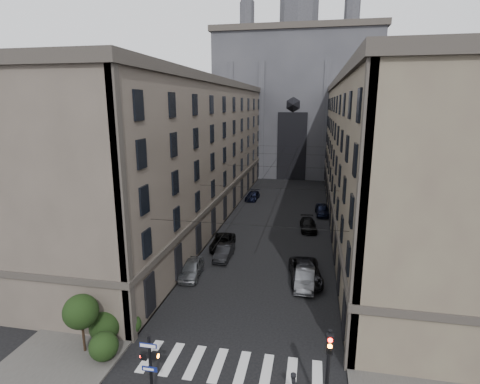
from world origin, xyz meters
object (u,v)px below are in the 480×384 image
Objects in this scene: traffic_light_right at (328,366)px; car_right_far at (322,210)px; car_left_midnear at (224,252)px; car_right_near at (305,278)px; car_left_near at (191,269)px; pedestrian_signal_left at (150,364)px; car_right_midnear at (305,272)px; gothic_tower at (296,94)px; car_right_midfar at (308,225)px; car_left_far at (253,196)px; car_left_midfar at (223,242)px.

car_right_far is at bearing 89.23° from traffic_light_right.
car_right_far is (10.29, 17.88, 0.11)m from car_left_midnear.
car_right_near reaches higher than car_left_midnear.
car_left_near is 1.06× the size of car_left_midnear.
pedestrian_signal_left reaches higher than car_right_midnear.
traffic_light_right reaches higher than car_left_midnear.
pedestrian_signal_left is 0.84× the size of car_right_far.
traffic_light_right is 1.10× the size of car_right_near.
car_right_midnear is (8.40, -3.39, 0.12)m from car_left_midnear.
car_left_near is at bearing -122.96° from car_right_far.
gothic_tower is at bearing 94.38° from traffic_light_right.
car_left_near is 18.66m from car_right_midfar.
car_left_near is 10.40m from car_right_near.
gothic_tower is 61.37m from car_left_near.
car_left_near reaches higher than car_left_far.
car_left_midnear is 0.88× the size of car_right_midfar.
car_left_far is at bearing 108.38° from car_right_near.
car_right_near is at bearing -95.51° from car_right_midfar.
car_right_near is 0.80× the size of car_right_midnear.
gothic_tower is 54.30m from car_left_midfar.
pedestrian_signal_left is at bearing -87.66° from car_left_midnear.
car_right_near is at bearing 62.64° from pedestrian_signal_left.
car_left_midnear is 9.06m from car_right_midnear.
car_left_near is at bearing -103.66° from car_left_midfar.
car_right_far is (11.34, -6.91, 0.13)m from car_left_far.
car_left_midnear is at bearing -124.23° from car_right_far.
car_left_far is 30.80m from car_right_near.
car_right_midnear reaches higher than car_left_midfar.
car_right_near is at bearing -69.78° from car_left_far.
car_right_far reaches higher than car_left_midnear.
pedestrian_signal_left is at bearing -116.84° from car_right_near.
car_left_midnear is at bearing -94.45° from gothic_tower.
car_left_midnear is at bearing -85.22° from car_left_far.
car_right_near is at bearing -42.65° from car_left_midfar.
car_right_near is at bearing -97.35° from car_right_midnear.
traffic_light_right is at bearing -55.48° from car_left_near.
car_left_near is 0.95× the size of car_right_near.
car_right_midfar is at bearing -53.47° from car_left_far.
car_left_midfar is at bearing 106.73° from car_left_midnear.
gothic_tower is 13.67× the size of car_left_midnear.
car_right_far is at bearing 49.37° from car_left_midfar.
car_right_midfar is 1.01× the size of car_right_far.
car_left_far is 0.99× the size of car_right_near.
car_left_near is 5.03m from car_left_midnear.
traffic_light_right is 15.88m from car_right_midnear.
gothic_tower is 14.50× the size of pedestrian_signal_left.
gothic_tower reaches higher than car_right_far.
car_left_midfar is 12.29m from car_right_midfar.
car_left_far is (-1.73, 44.23, -1.64)m from pedestrian_signal_left.
car_right_midnear is (0.00, 1.14, 0.04)m from car_right_near.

